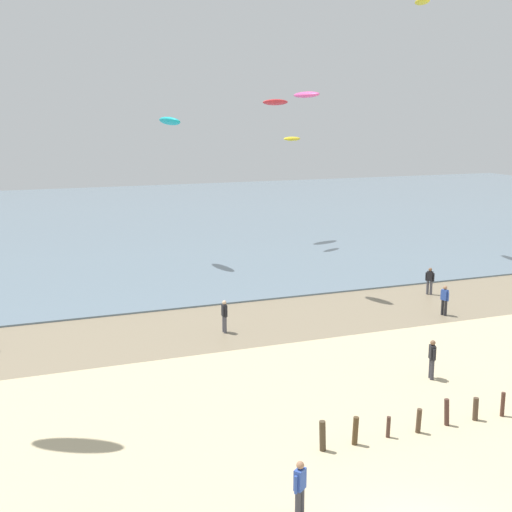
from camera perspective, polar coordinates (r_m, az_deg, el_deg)
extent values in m
cube|color=#84755B|center=(35.69, -4.23, -6.06)|extent=(120.00, 7.68, 0.01)
cube|color=slate|center=(72.88, -13.12, 2.88)|extent=(160.00, 70.00, 0.10)
cylinder|color=#463929|center=(23.16, 5.66, -14.94)|extent=(0.25, 0.22, 1.06)
cylinder|color=#4B3922|center=(23.68, 8.42, -14.45)|extent=(0.21, 0.22, 1.01)
cylinder|color=#4A322A|center=(24.40, 11.16, -14.04)|extent=(0.15, 0.15, 0.77)
cylinder|color=#4D3A2A|center=(24.91, 13.63, -13.42)|extent=(0.18, 0.22, 0.90)
cylinder|color=#4A3029|center=(25.70, 15.87, -12.61)|extent=(0.22, 0.20, 1.01)
cylinder|color=#4B392B|center=(26.42, 18.12, -12.23)|extent=(0.20, 0.21, 0.86)
cylinder|color=#4B2F26|center=(27.06, 20.19, -11.72)|extent=(0.18, 0.18, 0.93)
cylinder|color=#4C4C56|center=(43.27, 14.62, -2.63)|extent=(0.16, 0.16, 0.88)
cylinder|color=#4C4C56|center=(43.33, 14.34, -2.60)|extent=(0.16, 0.16, 0.88)
cube|color=black|center=(43.13, 14.53, -1.66)|extent=(0.40, 0.42, 0.60)
sphere|color=brown|center=(43.03, 14.56, -1.12)|extent=(0.22, 0.22, 0.22)
cylinder|color=black|center=(43.08, 14.83, -1.76)|extent=(0.09, 0.09, 0.52)
cylinder|color=black|center=(43.20, 14.22, -1.69)|extent=(0.09, 0.09, 0.52)
cylinder|color=#4C4C56|center=(34.61, -2.63, -5.86)|extent=(0.16, 0.16, 0.88)
cylinder|color=#4C4C56|center=(34.81, -2.74, -5.75)|extent=(0.16, 0.16, 0.88)
cube|color=black|center=(34.50, -2.70, -4.63)|extent=(0.22, 0.36, 0.60)
sphere|color=beige|center=(34.38, -2.71, -3.96)|extent=(0.22, 0.22, 0.22)
cylinder|color=black|center=(34.29, -2.58, -4.82)|extent=(0.09, 0.09, 0.52)
cylinder|color=black|center=(34.73, -2.82, -4.61)|extent=(0.09, 0.09, 0.52)
cylinder|color=#383842|center=(19.70, 3.56, -20.36)|extent=(0.16, 0.16, 0.88)
cylinder|color=#383842|center=(19.86, 3.88, -20.07)|extent=(0.16, 0.16, 0.88)
cube|color=#2D4CA5|center=(19.40, 3.75, -18.36)|extent=(0.42, 0.39, 0.60)
sphere|color=#9E7051|center=(19.19, 3.77, -17.28)|extent=(0.22, 0.22, 0.22)
cylinder|color=#2D4CA5|center=(19.24, 3.39, -18.80)|extent=(0.09, 0.09, 0.52)
cylinder|color=#2D4CA5|center=(19.61, 4.10, -18.18)|extent=(0.09, 0.09, 0.52)
cylinder|color=#232328|center=(39.11, 15.53, -4.21)|extent=(0.16, 0.16, 0.88)
cylinder|color=#232328|center=(38.97, 15.78, -4.28)|extent=(0.16, 0.16, 0.88)
cube|color=#2D4CA5|center=(38.85, 15.71, -3.19)|extent=(0.30, 0.40, 0.60)
sphere|color=#9E7051|center=(38.74, 15.75, -2.59)|extent=(0.22, 0.22, 0.22)
cylinder|color=#2D4CA5|center=(39.01, 15.44, -3.19)|extent=(0.09, 0.09, 0.52)
cylinder|color=#2D4CA5|center=(38.71, 15.98, -3.34)|extent=(0.09, 0.09, 0.52)
cylinder|color=#383842|center=(29.85, 14.59, -9.17)|extent=(0.16, 0.16, 0.88)
cylinder|color=#383842|center=(29.65, 14.71, -9.32)|extent=(0.16, 0.16, 0.88)
cube|color=black|center=(29.50, 14.73, -7.90)|extent=(0.33, 0.41, 0.60)
sphere|color=brown|center=(29.36, 14.77, -7.13)|extent=(0.22, 0.22, 0.22)
cylinder|color=black|center=(29.73, 14.59, -7.84)|extent=(0.09, 0.09, 0.52)
cylinder|color=black|center=(29.30, 14.85, -8.15)|extent=(0.09, 0.09, 0.52)
ellipsoid|color=#19B2B7|center=(49.80, -7.34, 11.28)|extent=(1.63, 3.26, 0.86)
ellipsoid|color=yellow|center=(55.90, 3.07, 9.90)|extent=(2.17, 1.62, 0.42)
ellipsoid|color=red|center=(59.66, 1.66, 12.90)|extent=(3.06, 2.01, 0.73)
ellipsoid|color=#E54C99|center=(41.20, 4.30, 13.48)|extent=(1.32, 2.35, 0.47)
ellipsoid|color=yellow|center=(56.27, 13.91, 20.21)|extent=(1.27, 2.45, 0.58)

